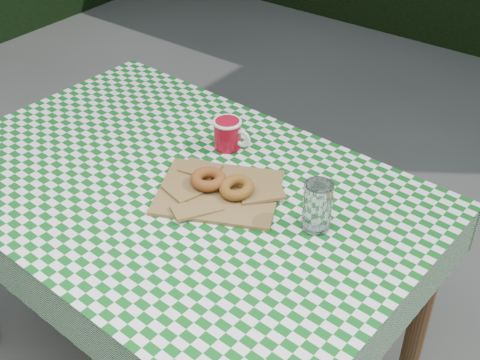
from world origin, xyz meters
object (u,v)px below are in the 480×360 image
object	(u,v)px
drinking_glass	(317,206)
table	(183,286)
paper_bag	(219,191)
coffee_mug	(227,134)

from	to	relation	value
drinking_glass	table	bearing A→B (deg)	-169.10
table	paper_bag	bearing A→B (deg)	20.50
coffee_mug	table	bearing A→B (deg)	-96.00
table	coffee_mug	distance (m)	0.48
table	coffee_mug	bearing A→B (deg)	93.57
drinking_glass	paper_bag	bearing A→B (deg)	-172.04
table	paper_bag	size ratio (longest dim) A/B	4.23
paper_bag	coffee_mug	world-z (taller)	coffee_mug
table	coffee_mug	xyz separation A→B (m)	(-0.00, 0.23, 0.42)
paper_bag	coffee_mug	size ratio (longest dim) A/B	1.99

